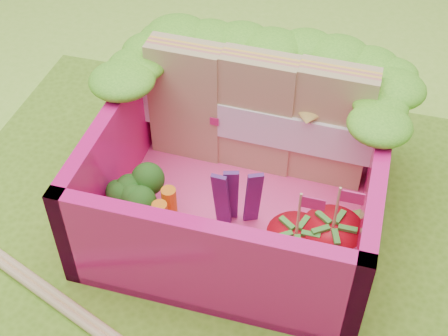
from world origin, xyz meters
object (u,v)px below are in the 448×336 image
strawberry_left (294,251)px  sandwich_stack (259,114)px  broccoli (133,192)px  strawberry_right (330,246)px  bento_box (242,168)px

strawberry_left → sandwich_stack: bearing=116.3°
broccoli → strawberry_right: 0.93m
sandwich_stack → broccoli: sandwich_stack is taller
bento_box → broccoli: bearing=-151.1°
sandwich_stack → strawberry_right: bearing=-51.6°
broccoli → strawberry_right: (0.93, -0.04, -0.04)m
sandwich_stack → strawberry_left: size_ratio=2.40×
strawberry_left → broccoli: bearing=172.8°
bento_box → strawberry_left: bearing=-47.1°
strawberry_right → broccoli: bearing=177.7°
broccoli → strawberry_right: bearing=-2.3°
bento_box → strawberry_left: 0.49m
bento_box → strawberry_right: 0.56m
bento_box → sandwich_stack: (0.00, 0.30, 0.10)m
bento_box → strawberry_right: size_ratio=2.57×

